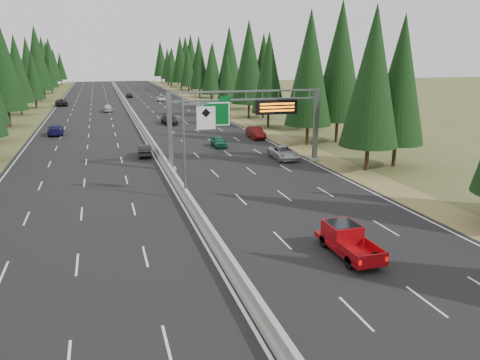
% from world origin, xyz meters
% --- Properties ---
extents(road, '(32.00, 260.00, 0.08)m').
position_xyz_m(road, '(0.00, 80.00, 0.04)').
color(road, black).
rests_on(road, ground).
extents(shoulder_right, '(3.60, 260.00, 0.06)m').
position_xyz_m(shoulder_right, '(17.80, 80.00, 0.03)').
color(shoulder_right, olive).
rests_on(shoulder_right, ground).
extents(shoulder_left, '(3.60, 260.00, 0.06)m').
position_xyz_m(shoulder_left, '(-17.80, 80.00, 0.03)').
color(shoulder_left, '#4C5528').
rests_on(shoulder_left, ground).
extents(median_barrier, '(0.70, 260.00, 0.85)m').
position_xyz_m(median_barrier, '(0.00, 80.00, 0.41)').
color(median_barrier, gray).
rests_on(median_barrier, road).
extents(sign_gantry, '(16.75, 0.98, 7.80)m').
position_xyz_m(sign_gantry, '(8.92, 34.88, 5.27)').
color(sign_gantry, slate).
rests_on(sign_gantry, road).
extents(hov_sign_pole, '(2.80, 0.50, 8.00)m').
position_xyz_m(hov_sign_pole, '(0.58, 24.97, 4.72)').
color(hov_sign_pole, slate).
rests_on(hov_sign_pole, road).
extents(tree_row_right, '(12.38, 244.38, 18.43)m').
position_xyz_m(tree_row_right, '(22.10, 71.71, 9.45)').
color(tree_row_right, black).
rests_on(tree_row_right, ground).
extents(silver_minivan, '(2.51, 5.21, 1.43)m').
position_xyz_m(silver_minivan, '(13.25, 36.81, 0.80)').
color(silver_minivan, '#B1B1B6').
rests_on(silver_minivan, road).
extents(red_pickup, '(1.87, 5.24, 1.71)m').
position_xyz_m(red_pickup, '(7.08, 11.68, 1.03)').
color(red_pickup, black).
rests_on(red_pickup, road).
extents(car_ahead_green, '(1.57, 3.88, 1.32)m').
position_xyz_m(car_ahead_green, '(8.01, 45.77, 0.74)').
color(car_ahead_green, '#155D3C').
rests_on(car_ahead_green, road).
extents(car_ahead_dkred, '(1.83, 4.87, 1.59)m').
position_xyz_m(car_ahead_dkred, '(14.50, 50.42, 0.87)').
color(car_ahead_dkred, '#5D0F0D').
rests_on(car_ahead_dkred, road).
extents(car_ahead_dkgrey, '(2.52, 5.36, 1.51)m').
position_xyz_m(car_ahead_dkgrey, '(4.93, 67.70, 0.84)').
color(car_ahead_dkgrey, black).
rests_on(car_ahead_dkgrey, road).
extents(car_ahead_white, '(2.46, 4.94, 1.35)m').
position_xyz_m(car_ahead_white, '(9.11, 109.30, 0.75)').
color(car_ahead_white, silver).
rests_on(car_ahead_white, road).
extents(car_ahead_far, '(1.86, 3.87, 1.27)m').
position_xyz_m(car_ahead_far, '(1.85, 121.68, 0.72)').
color(car_ahead_far, black).
rests_on(car_ahead_far, road).
extents(car_onc_near, '(1.63, 4.13, 1.34)m').
position_xyz_m(car_onc_near, '(-1.56, 42.70, 0.75)').
color(car_onc_near, black).
rests_on(car_onc_near, road).
extents(car_onc_blue, '(2.29, 5.25, 1.50)m').
position_xyz_m(car_onc_blue, '(-12.57, 61.59, 0.83)').
color(car_onc_blue, '#17164E').
rests_on(car_onc_blue, road).
extents(car_onc_white, '(1.98, 4.52, 1.51)m').
position_xyz_m(car_onc_white, '(-4.62, 89.17, 0.84)').
color(car_onc_white, silver).
rests_on(car_onc_white, road).
extents(car_onc_far, '(3.01, 5.97, 1.62)m').
position_xyz_m(car_onc_far, '(-14.50, 104.81, 0.89)').
color(car_onc_far, black).
rests_on(car_onc_far, road).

